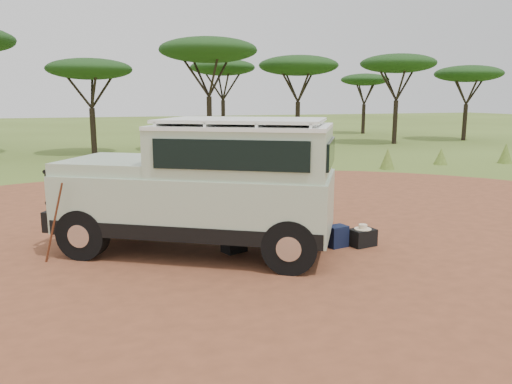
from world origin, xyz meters
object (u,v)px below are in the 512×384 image
object	(u,v)px
backpack_black	(234,238)
safari_vehicle	(206,189)
walking_staff	(54,223)
duffel_navy	(337,236)
backpack_olive	(309,231)
backpack_navy	(298,240)
hard_case	(362,238)

from	to	relation	value
backpack_black	safari_vehicle	bearing A→B (deg)	134.18
safari_vehicle	walking_staff	bearing A→B (deg)	-153.61
walking_staff	duffel_navy	bearing A→B (deg)	-70.31
safari_vehicle	backpack_olive	bearing A→B (deg)	22.59
backpack_navy	walking_staff	bearing A→B (deg)	-173.69
duffel_navy	backpack_black	bearing A→B (deg)	159.44
backpack_black	hard_case	xyz separation A→B (m)	(2.48, -0.49, -0.11)
safari_vehicle	hard_case	xyz separation A→B (m)	(2.94, -0.71, -1.04)
hard_case	duffel_navy	bearing A→B (deg)	158.13
safari_vehicle	backpack_olive	distance (m)	2.21
duffel_navy	hard_case	distance (m)	0.51
backpack_olive	backpack_black	bearing A→B (deg)	159.71
backpack_black	backpack_navy	world-z (taller)	backpack_navy
duffel_navy	hard_case	xyz separation A→B (m)	(0.50, -0.12, -0.04)
walking_staff	hard_case	distance (m)	5.71
backpack_olive	walking_staff	bearing A→B (deg)	156.23
backpack_black	backpack_olive	bearing A→B (deg)	-23.23
walking_staff	hard_case	size ratio (longest dim) A/B	3.09
backpack_olive	hard_case	distance (m)	1.05
walking_staff	backpack_olive	bearing A→B (deg)	-67.87
walking_staff	backpack_navy	world-z (taller)	walking_staff
safari_vehicle	backpack_black	size ratio (longest dim) A/B	9.54
safari_vehicle	backpack_olive	world-z (taller)	safari_vehicle
safari_vehicle	backpack_olive	size ratio (longest dim) A/B	9.52
walking_staff	backpack_navy	xyz separation A→B (m)	(4.14, -1.12, -0.41)
hard_case	backpack_olive	bearing A→B (deg)	149.25
backpack_olive	safari_vehicle	bearing A→B (deg)	154.06
backpack_black	backpack_navy	size ratio (longest dim) A/B	0.92
backpack_black	backpack_olive	size ratio (longest dim) A/B	1.00
backpack_navy	backpack_olive	xyz separation A→B (m)	(0.50, 0.57, -0.02)
backpack_navy	duffel_navy	world-z (taller)	backpack_navy
backpack_black	backpack_navy	distance (m)	1.21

